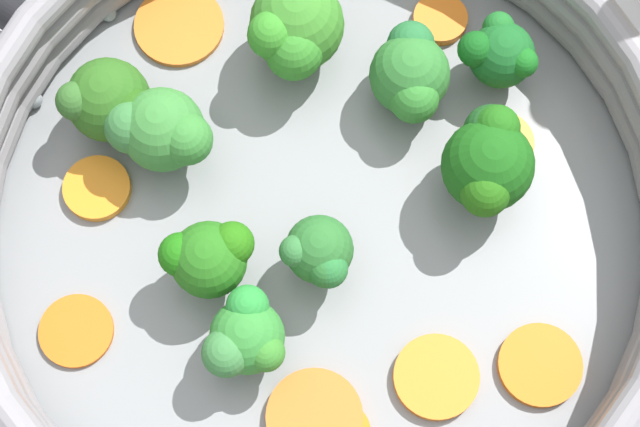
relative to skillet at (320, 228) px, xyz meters
The scene contains 22 objects.
ground_plane 0.01m from the skillet, ahead, with size 4.00×4.00×0.00m, color #B5B6BD.
skillet is the anchor object (origin of this frame).
skillet_rim_wall 0.03m from the skillet, ahead, with size 0.35×0.35×0.05m.
skillet_rivet_left 0.16m from the skillet, 92.24° to the right, with size 0.01×0.01×0.01m, color gray.
skillet_rivet_right 0.16m from the skillet, 70.31° to the right, with size 0.01×0.01×0.01m, color gray.
carrot_slice_0 0.10m from the skillet, 158.21° to the left, with size 0.03×0.03×0.01m, color orange.
carrot_slice_1 0.13m from the skillet, 21.22° to the right, with size 0.04×0.04×0.00m, color orange.
carrot_slice_2 0.10m from the skillet, 42.09° to the left, with size 0.04×0.04×0.01m, color orange.
carrot_slice_3 0.09m from the skillet, 78.97° to the left, with size 0.04×0.04×0.01m, color orange.
carrot_slice_4 0.12m from the skillet, 99.15° to the left, with size 0.04×0.04×0.00m, color orange.
carrot_slice_6 0.13m from the skillet, 165.79° to the right, with size 0.03×0.03×0.01m, color orange.
carrot_slice_7 0.11m from the skillet, 55.29° to the right, with size 0.03×0.03×0.01m, color orange.
carrot_slice_8 0.13m from the skillet, 102.12° to the right, with size 0.05×0.05×0.00m, color orange.
broccoli_floret_0 0.12m from the skillet, 74.08° to the right, with size 0.04×0.05×0.04m.
broccoli_floret_1 0.09m from the skillet, 169.08° to the right, with size 0.04×0.04×0.04m.
broccoli_floret_2 0.07m from the skillet, 19.44° to the right, with size 0.04×0.04×0.05m.
broccoli_floret_3 0.12m from the skillet, behind, with size 0.04×0.04×0.04m.
broccoli_floret_4 0.09m from the skillet, 148.24° to the left, with size 0.05×0.04×0.05m.
broccoli_floret_5 0.10m from the skillet, 128.32° to the right, with size 0.05×0.05×0.05m.
broccoli_floret_6 0.08m from the skillet, 15.22° to the left, with size 0.04×0.04×0.04m.
broccoli_floret_7 0.04m from the skillet, 42.75° to the left, with size 0.03×0.04×0.04m.
broccoli_floret_8 0.09m from the skillet, 72.48° to the right, with size 0.04×0.05×0.05m.
Camera 1 is at (0.12, 0.11, 0.51)m, focal length 60.00 mm.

